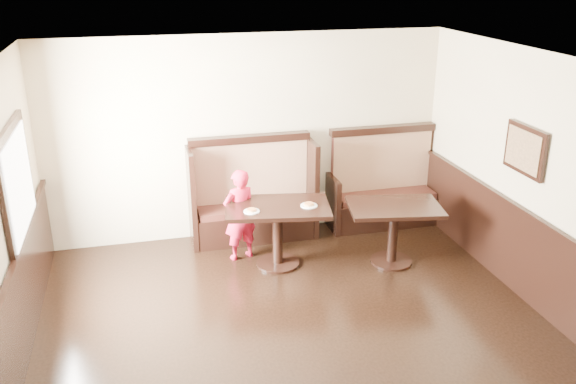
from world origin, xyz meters
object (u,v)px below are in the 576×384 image
object	(u,v)px
table_neighbor	(394,220)
child	(240,215)
booth_neighbor	(383,192)
table_main	(278,219)
booth_main	(253,202)

from	to	relation	value
table_neighbor	child	xyz separation A→B (m)	(-1.87, 0.62, 0.02)
table_neighbor	child	size ratio (longest dim) A/B	1.03
booth_neighbor	child	size ratio (longest dim) A/B	1.35
booth_neighbor	table_neighbor	distance (m)	1.28
table_main	table_neighbor	bearing A→B (deg)	-2.20
booth_neighbor	child	world-z (taller)	booth_neighbor
table_main	table_neighbor	size ratio (longest dim) A/B	1.11
table_main	table_neighbor	distance (m)	1.48
booth_main	booth_neighbor	bearing A→B (deg)	-0.05
table_main	booth_neighbor	bearing A→B (deg)	36.71
booth_main	table_neighbor	xyz separation A→B (m)	(1.58, -1.23, 0.07)
table_main	child	bearing A→B (deg)	154.21
booth_neighbor	child	bearing A→B (deg)	-164.80
table_neighbor	table_main	bearing A→B (deg)	178.28
table_main	table_neighbor	xyz separation A→B (m)	(1.44, -0.31, -0.03)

